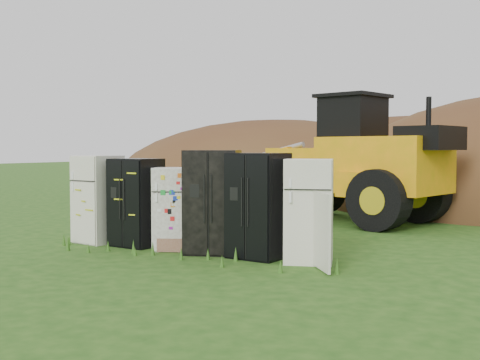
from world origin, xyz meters
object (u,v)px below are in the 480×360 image
at_px(fridge_black_right, 258,206).
at_px(fridge_open_door, 309,211).
at_px(fridge_leftmost, 98,199).
at_px(wheel_loader, 326,158).
at_px(fridge_sticker, 173,209).
at_px(fridge_dark_mid, 212,202).
at_px(fridge_black_side, 136,202).

bearing_deg(fridge_black_right, fridge_open_door, 7.12).
distance_m(fridge_leftmost, wheel_loader, 6.93).
distance_m(fridge_sticker, fridge_dark_mid, 0.92).
distance_m(fridge_open_door, wheel_loader, 6.62).
bearing_deg(fridge_dark_mid, fridge_sticker, 160.87).
relative_size(fridge_leftmost, fridge_open_door, 1.02).
height_order(fridge_leftmost, wheel_loader, wheel_loader).
height_order(fridge_sticker, fridge_open_door, fridge_open_door).
bearing_deg(fridge_sticker, fridge_leftmost, 155.55).
height_order(fridge_dark_mid, fridge_black_right, fridge_dark_mid).
height_order(fridge_leftmost, fridge_sticker, fridge_leftmost).
relative_size(fridge_black_right, fridge_open_door, 1.06).
bearing_deg(wheel_loader, fridge_black_side, -91.59).
height_order(fridge_black_side, fridge_sticker, fridge_black_side).
bearing_deg(fridge_dark_mid, fridge_black_side, 160.36).
xyz_separation_m(fridge_leftmost, fridge_sticker, (1.92, -0.00, -0.11)).
relative_size(fridge_leftmost, fridge_dark_mid, 0.94).
height_order(fridge_leftmost, fridge_open_door, fridge_leftmost).
relative_size(fridge_black_right, wheel_loader, 0.27).
height_order(fridge_sticker, wheel_loader, wheel_loader).
xyz_separation_m(fridge_sticker, fridge_dark_mid, (0.91, 0.01, 0.17)).
bearing_deg(fridge_dark_mid, fridge_black_right, -21.85).
distance_m(fridge_sticker, fridge_open_door, 2.89).
xyz_separation_m(fridge_black_side, wheel_loader, (1.85, 6.26, 0.84)).
bearing_deg(fridge_sticker, wheel_loader, 57.14).
bearing_deg(fridge_open_door, fridge_black_side, 162.09).
xyz_separation_m(fridge_leftmost, fridge_black_right, (3.82, -0.03, 0.03)).
height_order(fridge_dark_mid, wheel_loader, wheel_loader).
bearing_deg(fridge_dark_mid, wheel_loader, 69.82).
xyz_separation_m(fridge_sticker, fridge_open_door, (2.88, -0.01, 0.10)).
height_order(fridge_leftmost, fridge_black_side, fridge_leftmost).
relative_size(fridge_leftmost, wheel_loader, 0.26).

